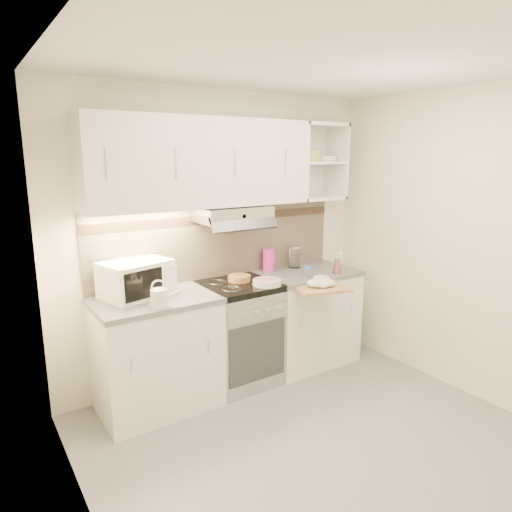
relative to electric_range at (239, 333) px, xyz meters
The scene contains 17 objects.
ground 1.19m from the electric_range, 90.00° to the right, with size 3.00×3.00×0.00m, color gray.
room_shell 1.39m from the electric_range, 89.81° to the right, with size 3.04×2.84×2.52m.
base_cabinet_left 0.75m from the electric_range, behind, with size 0.90×0.60×0.86m, color white.
worktop_left 0.86m from the electric_range, behind, with size 0.92×0.62×0.04m, color slate.
base_cabinet_right 0.75m from the electric_range, ahead, with size 0.90×0.60×0.86m, color white.
worktop_right 0.86m from the electric_range, ahead, with size 0.92×0.62×0.04m, color slate.
electric_range is the anchor object (origin of this frame).
microwave 1.03m from the electric_range, behind, with size 0.56×0.47×0.28m.
watering_can 0.97m from the electric_range, 164.19° to the right, with size 0.23×0.14×0.20m.
plate_stack 0.53m from the electric_range, 46.64° to the right, with size 0.24×0.24×0.05m.
bread_loaf 0.48m from the electric_range, 52.64° to the left, with size 0.20×0.20×0.05m, color #B56B4A.
pink_pitcher 0.74m from the electric_range, 23.81° to the left, with size 0.11×0.10×0.21m.
glass_jar 0.94m from the electric_range, 13.00° to the left, with size 0.11×0.11×0.21m.
spice_jar 0.81m from the electric_range, 14.26° to the right, with size 0.07×0.07×0.10m.
spray_bottle 1.09m from the electric_range, 13.37° to the right, with size 0.08×0.08×0.22m.
cutting_board 0.80m from the electric_range, 35.04° to the right, with size 0.43×0.39×0.02m, color tan.
dish_towel 0.83m from the electric_range, 34.25° to the right, with size 0.28×0.24×0.07m, color white, non-canonical shape.
Camera 1 is at (-1.93, -2.08, 1.95)m, focal length 32.00 mm.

